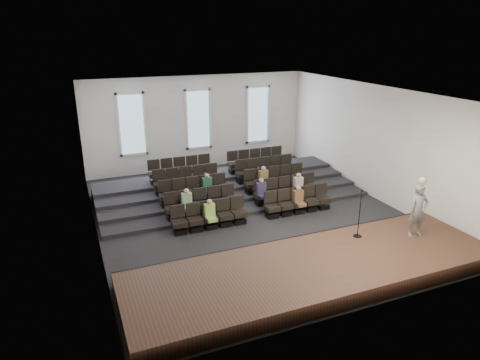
# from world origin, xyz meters

# --- Properties ---
(ground) EXTENTS (14.00, 14.00, 0.00)m
(ground) POSITION_xyz_m (0.00, 0.00, 0.00)
(ground) COLOR black
(ground) RESTS_ON ground
(ceiling) EXTENTS (12.00, 14.00, 0.02)m
(ceiling) POSITION_xyz_m (0.00, 0.00, 5.01)
(ceiling) COLOR white
(ceiling) RESTS_ON ground
(wall_back) EXTENTS (12.00, 0.04, 5.00)m
(wall_back) POSITION_xyz_m (0.00, 7.02, 2.50)
(wall_back) COLOR white
(wall_back) RESTS_ON ground
(wall_front) EXTENTS (12.00, 0.04, 5.00)m
(wall_front) POSITION_xyz_m (0.00, -7.02, 2.50)
(wall_front) COLOR white
(wall_front) RESTS_ON ground
(wall_left) EXTENTS (0.04, 14.00, 5.00)m
(wall_left) POSITION_xyz_m (-6.02, 0.00, 2.50)
(wall_left) COLOR white
(wall_left) RESTS_ON ground
(wall_right) EXTENTS (0.04, 14.00, 5.00)m
(wall_right) POSITION_xyz_m (6.02, 0.00, 2.50)
(wall_right) COLOR white
(wall_right) RESTS_ON ground
(stage) EXTENTS (11.80, 3.60, 0.50)m
(stage) POSITION_xyz_m (0.00, -5.10, 0.25)
(stage) COLOR #442D1D
(stage) RESTS_ON ground
(stage_lip) EXTENTS (11.80, 0.06, 0.52)m
(stage_lip) POSITION_xyz_m (0.00, -3.33, 0.25)
(stage_lip) COLOR black
(stage_lip) RESTS_ON ground
(risers) EXTENTS (11.80, 4.80, 0.60)m
(risers) POSITION_xyz_m (0.00, 3.17, 0.20)
(risers) COLOR black
(risers) RESTS_ON ground
(seating_rows) EXTENTS (6.80, 4.70, 1.67)m
(seating_rows) POSITION_xyz_m (-0.00, 1.54, 0.68)
(seating_rows) COLOR black
(seating_rows) RESTS_ON ground
(windows) EXTENTS (8.44, 0.10, 3.24)m
(windows) POSITION_xyz_m (0.00, 6.95, 2.70)
(windows) COLOR white
(windows) RESTS_ON wall_back
(audience) EXTENTS (5.45, 2.64, 1.10)m
(audience) POSITION_xyz_m (0.10, 0.45, 0.83)
(audience) COLOR #9CD254
(audience) RESTS_ON seating_rows
(speaker) EXTENTS (0.74, 0.55, 1.84)m
(speaker) POSITION_xyz_m (4.12, -4.81, 1.42)
(speaker) COLOR slate
(speaker) RESTS_ON stage
(mic_stand) EXTENTS (0.29, 0.29, 1.73)m
(mic_stand) POSITION_xyz_m (2.23, -4.13, 1.01)
(mic_stand) COLOR black
(mic_stand) RESTS_ON stage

